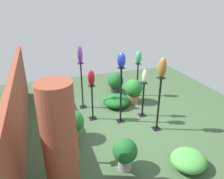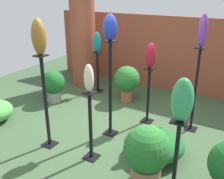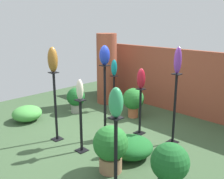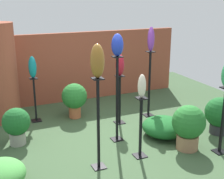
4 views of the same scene
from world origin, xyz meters
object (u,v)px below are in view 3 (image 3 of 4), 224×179
art_vase_cobalt (105,55)px  potted_plant_near_pillar (133,100)px  pedestal_violet (174,112)px  pedestal_jade (116,159)px  art_vase_ivory (80,90)px  pedestal_ruby (140,113)px  art_vase_jade (116,103)px  potted_plant_mid_left (170,164)px  art_vase_ruby (141,79)px  pedestal_ivory (81,128)px  potted_plant_back_center (76,98)px  art_vase_teal (114,68)px  pedestal_bronze (56,109)px  brick_pillar (107,69)px  potted_plant_walkway_edge (111,146)px  pedestal_cobalt (105,105)px  art_vase_violet (178,60)px  pedestal_teal (114,94)px

art_vase_cobalt → potted_plant_near_pillar: size_ratio=0.51×
pedestal_violet → pedestal_jade: pedestal_violet is taller
art_vase_cobalt → art_vase_ivory: 0.90m
pedestal_ruby → art_vase_jade: size_ratio=2.43×
pedestal_jade → potted_plant_mid_left: pedestal_jade is taller
pedestal_ruby → art_vase_ruby: art_vase_ruby is taller
pedestal_ivory → potted_plant_back_center: pedestal_ivory is taller
art_vase_teal → pedestal_bronze: bearing=-76.4°
pedestal_violet → potted_plant_mid_left: (0.77, -1.34, -0.26)m
pedestal_bronze → art_vase_ruby: art_vase_ruby is taller
pedestal_ruby → brick_pillar: bearing=153.6°
potted_plant_mid_left → potted_plant_walkway_edge: potted_plant_walkway_edge is taller
pedestal_ruby → pedestal_jade: size_ratio=0.89×
art_vase_teal → potted_plant_back_center: (-0.50, -0.94, -0.77)m
pedestal_ruby → art_vase_cobalt: (-0.37, -0.69, 1.29)m
pedestal_cobalt → pedestal_ivory: bearing=-82.3°
art_vase_violet → art_vase_teal: bearing=163.9°
pedestal_ruby → art_vase_violet: size_ratio=2.00×
art_vase_ruby → potted_plant_mid_left: bearing=-38.3°
pedestal_bronze → art_vase_ivory: pedestal_bronze is taller
art_vase_cobalt → art_vase_teal: size_ratio=0.86×
pedestal_ruby → art_vase_jade: (1.03, -1.82, 0.89)m
art_vase_ruby → art_vase_violet: art_vase_violet is taller
pedestal_jade → art_vase_cobalt: bearing=141.1°
brick_pillar → pedestal_teal: bearing=-25.1°
pedestal_ruby → art_vase_ruby: size_ratio=2.35×
pedestal_jade → art_vase_violet: (-0.27, 1.94, 1.16)m
potted_plant_back_center → art_vase_jade: bearing=-28.4°
art_vase_cobalt → pedestal_jade: bearing=-38.9°
pedestal_violet → art_vase_ruby: bearing=-170.6°
art_vase_ruby → potted_plant_mid_left: art_vase_ruby is taller
art_vase_violet → potted_plant_back_center: bearing=-174.5°
brick_pillar → pedestal_ruby: size_ratio=2.02×
pedestal_teal → art_vase_ivory: (1.29, -2.19, 0.78)m
pedestal_teal → pedestal_violet: bearing=-16.1°
pedestal_cobalt → art_vase_ruby: pedestal_cobalt is taller
pedestal_violet → art_vase_cobalt: art_vase_cobalt is taller
pedestal_teal → potted_plant_near_pillar: size_ratio=1.24×
pedestal_ruby → art_vase_teal: (-1.57, 0.80, 0.70)m
art_vase_ivory → pedestal_violet: bearing=55.8°
art_vase_teal → art_vase_ivory: bearing=-59.5°
pedestal_ruby → art_vase_violet: bearing=9.4°
potted_plant_mid_left → pedestal_violet: bearing=120.0°
pedestal_teal → art_vase_teal: 0.74m
pedestal_violet → potted_plant_back_center: 2.85m
brick_pillar → pedestal_cobalt: (1.76, -1.75, -0.30)m
art_vase_cobalt → pedestal_bronze: bearing=-130.6°
potted_plant_near_pillar → art_vase_jade: bearing=-54.3°
pedestal_teal → art_vase_teal: bearing=0.0°
pedestal_ruby → potted_plant_back_center: pedestal_ruby is taller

